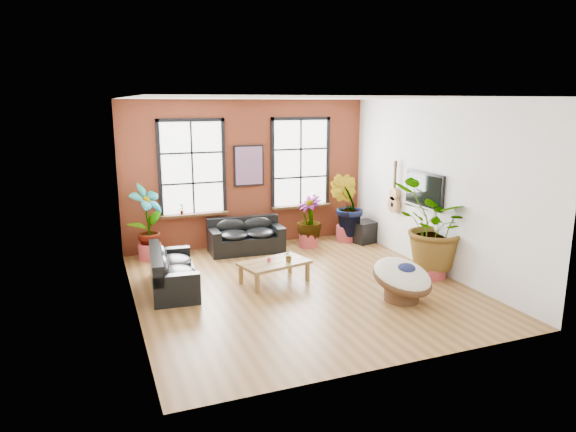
# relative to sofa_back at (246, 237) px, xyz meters

# --- Properties ---
(room) EXTENTS (6.04, 6.54, 3.54)m
(room) POSITION_rel_sofa_back_xyz_m (0.27, -2.50, 1.39)
(room) COLOR brown
(room) RESTS_ON ground
(sofa_back) EXTENTS (1.74, 0.91, 0.78)m
(sofa_back) POSITION_rel_sofa_back_xyz_m (0.00, 0.00, 0.00)
(sofa_back) COLOR black
(sofa_back) RESTS_ON ground
(sofa_left) EXTENTS (0.95, 1.95, 0.75)m
(sofa_left) POSITION_rel_sofa_back_xyz_m (-2.03, -1.91, -0.01)
(sofa_left) COLOR black
(sofa_left) RESTS_ON ground
(coffee_table) EXTENTS (1.45, 1.04, 0.50)m
(coffee_table) POSITION_rel_sofa_back_xyz_m (-0.10, -2.25, 0.02)
(coffee_table) COLOR brown
(coffee_table) RESTS_ON ground
(papasan_chair) EXTENTS (1.37, 1.38, 0.80)m
(papasan_chair) POSITION_rel_sofa_back_xyz_m (1.68, -3.95, 0.06)
(papasan_chair) COLOR #4C301B
(papasan_chair) RESTS_ON ground
(poster) EXTENTS (0.74, 0.06, 0.98)m
(poster) POSITION_rel_sofa_back_xyz_m (0.27, 0.53, 1.60)
(poster) COLOR black
(poster) RESTS_ON room
(tv_wall_unit) EXTENTS (0.13, 1.86, 1.20)m
(tv_wall_unit) POSITION_rel_sofa_back_xyz_m (3.20, -2.05, 1.19)
(tv_wall_unit) COLOR black
(tv_wall_unit) RESTS_ON room
(media_box) EXTENTS (0.75, 0.68, 0.53)m
(media_box) POSITION_rel_sofa_back_xyz_m (3.01, -0.28, -0.09)
(media_box) COLOR black
(media_box) RESTS_ON ground
(pot_back_left) EXTENTS (0.64, 0.64, 0.37)m
(pot_back_left) POSITION_rel_sofa_back_xyz_m (-2.17, 0.18, -0.17)
(pot_back_left) COLOR #A13436
(pot_back_left) RESTS_ON ground
(pot_back_right) EXTENTS (0.70, 0.70, 0.39)m
(pot_back_right) POSITION_rel_sofa_back_xyz_m (2.66, -0.02, -0.16)
(pot_back_right) COLOR #A13436
(pot_back_right) RESTS_ON ground
(pot_right_wall) EXTENTS (0.59, 0.59, 0.39)m
(pot_right_wall) POSITION_rel_sofa_back_xyz_m (2.95, -3.13, -0.16)
(pot_right_wall) COLOR #A13436
(pot_right_wall) RESTS_ON ground
(pot_mid) EXTENTS (0.46, 0.46, 0.34)m
(pot_mid) POSITION_rel_sofa_back_xyz_m (1.54, -0.17, -0.19)
(pot_mid) COLOR #A13436
(pot_mid) RESTS_ON ground
(floor_plant_back_left) EXTENTS (0.99, 0.94, 1.56)m
(floor_plant_back_left) POSITION_rel_sofa_back_xyz_m (-2.19, 0.15, 0.57)
(floor_plant_back_left) COLOR #17581B
(floor_plant_back_left) RESTS_ON ground
(floor_plant_back_right) EXTENTS (1.06, 1.07, 1.52)m
(floor_plant_back_right) POSITION_rel_sofa_back_xyz_m (2.62, -0.02, 0.56)
(floor_plant_back_right) COLOR #17581B
(floor_plant_back_right) RESTS_ON ground
(floor_plant_right_wall) EXTENTS (2.02, 1.91, 1.77)m
(floor_plant_right_wall) POSITION_rel_sofa_back_xyz_m (2.96, -3.10, 0.69)
(floor_plant_right_wall) COLOR #17581B
(floor_plant_right_wall) RESTS_ON ground
(floor_plant_mid) EXTENTS (0.80, 0.80, 1.10)m
(floor_plant_mid) POSITION_rel_sofa_back_xyz_m (1.55, -0.16, 0.34)
(floor_plant_mid) COLOR #17581B
(floor_plant_mid) RESTS_ON ground
(table_plant) EXTENTS (0.23, 0.21, 0.22)m
(table_plant) POSITION_rel_sofa_back_xyz_m (0.17, -2.35, 0.18)
(table_plant) COLOR #17581B
(table_plant) RESTS_ON coffee_table
(sill_plant_left) EXTENTS (0.17, 0.17, 0.27)m
(sill_plant_left) POSITION_rel_sofa_back_xyz_m (-1.38, 0.48, 0.68)
(sill_plant_left) COLOR #17581B
(sill_plant_left) RESTS_ON room
(sill_plant_right) EXTENTS (0.19, 0.19, 0.27)m
(sill_plant_right) POSITION_rel_sofa_back_xyz_m (1.97, 0.48, 0.68)
(sill_plant_right) COLOR #17581B
(sill_plant_right) RESTS_ON room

